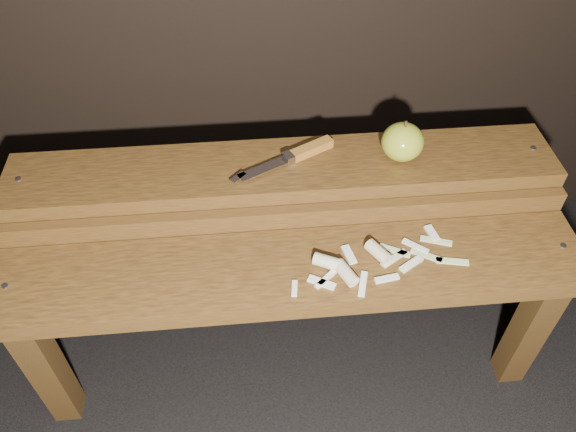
{
  "coord_description": "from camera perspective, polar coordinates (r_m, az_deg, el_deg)",
  "views": [
    {
      "loc": [
        -0.08,
        -0.75,
        1.29
      ],
      "look_at": [
        0.0,
        0.06,
        0.45
      ],
      "focal_mm": 35.0,
      "sensor_mm": 36.0,
      "label": 1
    }
  ],
  "objects": [
    {
      "name": "bench_rear_tier",
      "position": [
        1.27,
        -0.44,
        2.27
      ],
      "size": [
        1.2,
        0.21,
        0.5
      ],
      "color": "#38230E",
      "rests_on": "ground"
    },
    {
      "name": "bench_front_tier",
      "position": [
        1.17,
        0.55,
        -7.55
      ],
      "size": [
        1.2,
        0.2,
        0.42
      ],
      "color": "#38230E",
      "rests_on": "ground"
    },
    {
      "name": "apple_scraps",
      "position": [
        1.13,
        7.62,
        -4.66
      ],
      "size": [
        0.36,
        0.17,
        0.03
      ],
      "color": "beige",
      "rests_on": "bench_front_tier"
    },
    {
      "name": "ground",
      "position": [
        1.5,
        0.22,
        -13.74
      ],
      "size": [
        60.0,
        60.0,
        0.0
      ],
      "primitive_type": "plane",
      "color": "black"
    },
    {
      "name": "knife",
      "position": [
        1.23,
        1.14,
        6.32
      ],
      "size": [
        0.23,
        0.13,
        0.02
      ],
      "color": "#945C20",
      "rests_on": "bench_rear_tier"
    },
    {
      "name": "apple",
      "position": [
        1.24,
        11.56,
        7.39
      ],
      "size": [
        0.09,
        0.09,
        0.09
      ],
      "color": "olive",
      "rests_on": "bench_rear_tier"
    }
  ]
}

